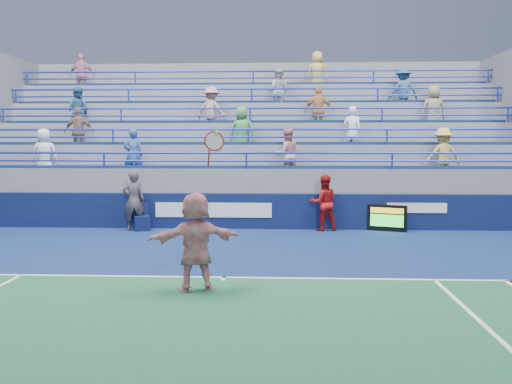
# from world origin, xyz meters

# --- Properties ---
(ground) EXTENTS (120.00, 120.00, 0.00)m
(ground) POSITION_xyz_m (0.00, 0.00, 0.00)
(ground) COLOR #333538
(sponsor_wall) EXTENTS (18.00, 0.32, 1.10)m
(sponsor_wall) POSITION_xyz_m (0.00, 6.50, 0.55)
(sponsor_wall) COLOR #0A143C
(sponsor_wall) RESTS_ON ground
(bleacher_stand) EXTENTS (18.00, 5.60, 6.13)m
(bleacher_stand) POSITION_xyz_m (0.00, 10.27, 1.55)
(bleacher_stand) COLOR slate
(bleacher_stand) RESTS_ON ground
(serve_speed_board) EXTENTS (1.13, 0.53, 0.80)m
(serve_speed_board) POSITION_xyz_m (4.29, 6.15, 0.40)
(serve_speed_board) COLOR black
(serve_speed_board) RESTS_ON ground
(judge_chair) EXTENTS (0.60, 0.61, 0.82)m
(judge_chair) POSITION_xyz_m (-3.13, 5.93, 0.26)
(judge_chair) COLOR #0C153C
(judge_chair) RESTS_ON ground
(tennis_player) EXTENTS (1.75, 1.12, 2.90)m
(tennis_player) POSITION_xyz_m (-0.41, -0.96, 0.91)
(tennis_player) COLOR white
(tennis_player) RESTS_ON ground
(line_judge) EXTENTS (0.77, 0.62, 1.84)m
(line_judge) POSITION_xyz_m (-3.38, 5.96, 0.92)
(line_judge) COLOR #121A33
(line_judge) RESTS_ON ground
(ball_girl) EXTENTS (0.93, 0.78, 1.71)m
(ball_girl) POSITION_xyz_m (2.38, 6.17, 0.85)
(ball_girl) COLOR #A61313
(ball_girl) RESTS_ON ground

